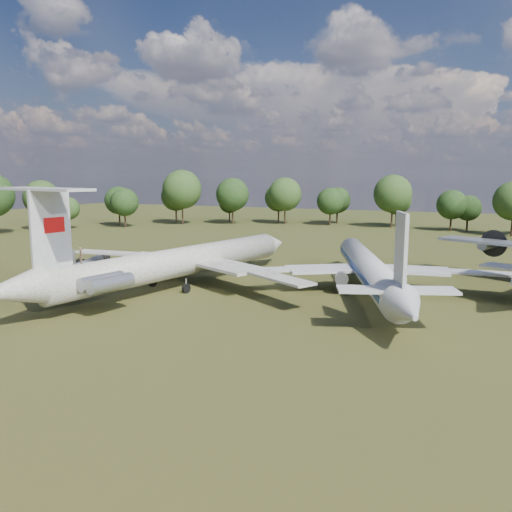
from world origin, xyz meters
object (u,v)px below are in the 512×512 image
at_px(small_prop_northwest, 87,266).
at_px(person_on_il62, 81,255).
at_px(small_prop_west, 64,275).
at_px(tu104_jet, 369,274).
at_px(il62_airliner, 180,267).

relative_size(small_prop_northwest, person_on_il62, 7.96).
height_order(small_prop_west, person_on_il62, person_on_il62).
relative_size(tu104_jet, person_on_il62, 26.90).
distance_m(tu104_jet, person_on_il62, 33.64).
height_order(small_prop_west, small_prop_northwest, small_prop_northwest).
relative_size(tu104_jet, small_prop_west, 3.72).
xyz_separation_m(tu104_jet, small_prop_west, (-39.78, -9.58, -1.44)).
distance_m(il62_airliner, person_on_il62, 14.93).
distance_m(tu104_jet, small_prop_northwest, 41.21).
relative_size(il62_airliner, tu104_jet, 1.11).
bearing_deg(il62_airliner, small_prop_west, -155.17).
bearing_deg(il62_airliner, person_on_il62, -90.00).
relative_size(tu104_jet, small_prop_northwest, 3.38).
xyz_separation_m(small_prop_northwest, person_on_il62, (14.46, -16.62, 5.04)).
height_order(il62_airliner, person_on_il62, person_on_il62).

